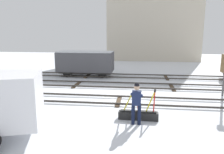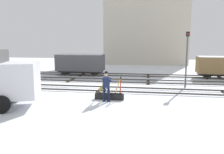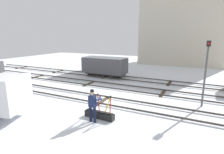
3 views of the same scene
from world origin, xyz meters
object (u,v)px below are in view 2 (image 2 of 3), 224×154
freight_car_back_track (80,63)px  signal_post (187,54)px  switch_lever_frame (110,95)px  rail_worker (106,84)px

freight_car_back_track → signal_post: bearing=-26.5°
switch_lever_frame → rail_worker: bearing=-99.1°
rail_worker → signal_post: bearing=44.7°
rail_worker → signal_post: signal_post is taller
rail_worker → signal_post: size_ratio=0.43×
signal_post → switch_lever_frame: bearing=-139.4°
switch_lever_frame → freight_car_back_track: (-4.78, 9.62, 1.05)m
rail_worker → signal_post: 7.48m
signal_post → rail_worker: bearing=-136.7°
signal_post → freight_car_back_track: size_ratio=0.86×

